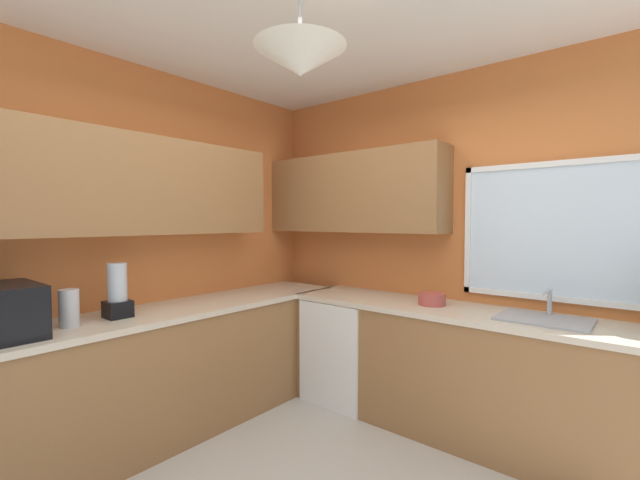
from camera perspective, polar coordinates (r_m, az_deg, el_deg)
room_shell at (r=2.89m, az=-6.36°, el=9.14°), size 3.54×3.64×2.78m
counter_run_left at (r=3.27m, az=-21.95°, el=-16.99°), size 0.65×3.25×0.91m
counter_run_back at (r=3.29m, az=18.41°, el=-16.82°), size 2.63×0.65×0.91m
dishwasher at (r=3.71m, az=3.92°, el=-14.84°), size 0.60×0.60×0.87m
kettle at (r=2.90m, az=-31.56°, el=-8.08°), size 0.11×0.11×0.23m
sink_assembly at (r=3.02m, az=28.75°, el=-9.56°), size 0.53×0.40×0.19m
bowl at (r=3.23m, az=15.32°, el=-7.93°), size 0.20×0.20×0.09m
blender_appliance at (r=3.02m, az=-26.37°, el=-6.63°), size 0.15×0.15×0.36m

